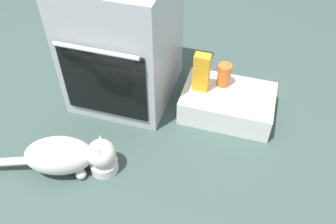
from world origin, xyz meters
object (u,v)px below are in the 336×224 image
Objects in this scene: oven at (123,39)px; sauce_jar at (224,75)px; food_bowl at (104,164)px; pantry_cabinet at (227,103)px; juice_carton at (201,73)px; cat at (66,155)px.

oven reaches higher than sauce_jar.
food_bowl is at bearing -126.67° from sauce_jar.
sauce_jar is (-0.05, 0.07, 0.15)m from pantry_cabinet.
sauce_jar is 0.15m from juice_carton.
juice_carton is at bearing -177.75° from pantry_cabinet.
sauce_jar reaches higher than food_bowl.
sauce_jar is (0.60, 0.04, -0.17)m from oven.
pantry_cabinet is 3.59× the size of food_bowl.
cat is (-0.07, -0.68, -0.28)m from oven.
sauce_jar is (0.50, 0.66, 0.19)m from food_bowl.
cat is at bearing -130.56° from juice_carton.
food_bowl is 0.21× the size of cat.
cat is 0.99m from sauce_jar.
cat is 5.09× the size of sauce_jar.
juice_carton reaches higher than pantry_cabinet.
sauce_jar is at bearing 53.33° from food_bowl.
pantry_cabinet is 3.80× the size of sauce_jar.
oven is at bearing 176.00° from juice_carton.
oven is 0.50m from juice_carton.
oven is 1.49× the size of pantry_cabinet.
oven is 5.36× the size of food_bowl.
cat is at bearing -163.00° from food_bowl.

